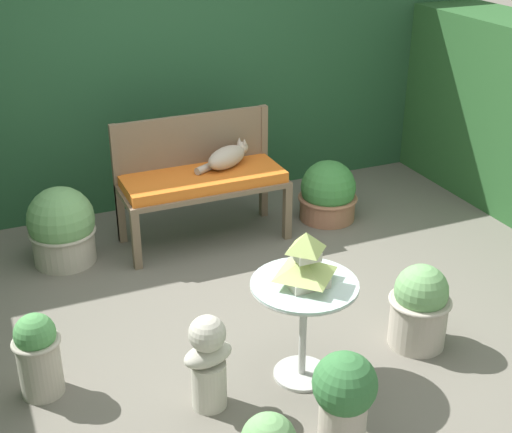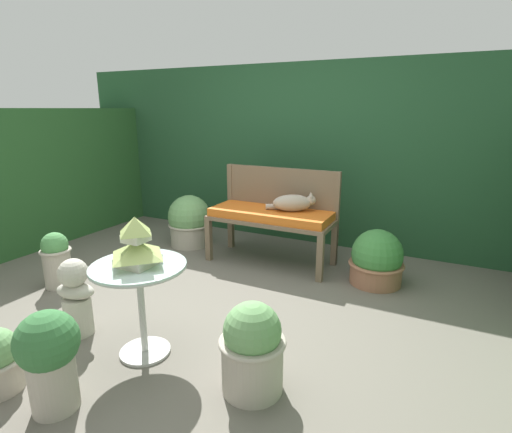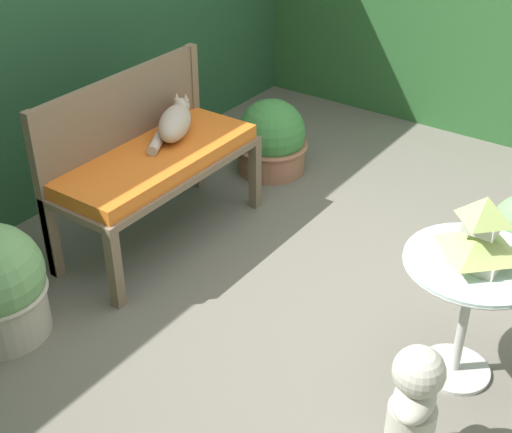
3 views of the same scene
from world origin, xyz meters
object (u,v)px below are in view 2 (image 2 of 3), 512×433
pagoda_birdhouse (137,245)px  potted_plant_patio_mid (377,260)px  potted_plant_hedge_corner (49,356)px  cat (293,203)px  potted_plant_path_edge (252,348)px  potted_plant_table_near (56,259)px  garden_bench (271,218)px  patio_table (140,285)px  garden_bust (76,296)px  potted_plant_table_far (190,222)px

pagoda_birdhouse → potted_plant_patio_mid: pagoda_birdhouse is taller
potted_plant_hedge_corner → cat: bearing=81.8°
potted_plant_path_edge → potted_plant_table_near: bearing=168.7°
garden_bench → potted_plant_hedge_corner: size_ratio=2.25×
patio_table → garden_bust: 0.63m
garden_bust → potted_plant_patio_mid: garden_bust is taller
patio_table → garden_bust: size_ratio=1.10×
patio_table → potted_plant_table_near: bearing=162.5°
cat → potted_plant_table_far: 1.39m
potted_plant_table_far → cat: bearing=-1.3°
patio_table → potted_plant_patio_mid: patio_table is taller
pagoda_birdhouse → potted_plant_patio_mid: bearing=57.6°
cat → potted_plant_patio_mid: (0.89, -0.09, -0.44)m
garden_bench → patio_table: size_ratio=2.05×
pagoda_birdhouse → potted_plant_path_edge: bearing=0.3°
pagoda_birdhouse → potted_plant_table_far: size_ratio=0.52×
patio_table → garden_bust: bearing=-177.3°
cat → garden_bust: 2.19m
potted_plant_hedge_corner → potted_plant_path_edge: size_ratio=1.05×
potted_plant_table_far → potted_plant_patio_mid: bearing=-3.1°
potted_plant_table_near → cat: bearing=40.8°
potted_plant_patio_mid → potted_plant_table_far: 2.23m
potted_plant_table_near → potted_plant_path_edge: potted_plant_path_edge is taller
patio_table → potted_plant_table_far: bearing=118.0°
potted_plant_table_near → garden_bust: bearing=-29.7°
potted_plant_table_far → garden_bench: bearing=-4.4°
potted_plant_patio_mid → potted_plant_path_edge: (-0.36, -1.85, 0.04)m
garden_bench → cat: cat is taller
patio_table → potted_plant_patio_mid: (1.18, 1.85, -0.27)m
garden_bench → potted_plant_path_edge: (0.75, -1.88, -0.22)m
potted_plant_hedge_corner → potted_plant_table_near: potted_plant_hedge_corner is taller
garden_bench → pagoda_birdhouse: bearing=-92.0°
pagoda_birdhouse → potted_plant_table_far: 2.29m
potted_plant_table_far → garden_bust: bearing=-77.2°
garden_bench → garden_bust: (-0.66, -1.92, -0.19)m
garden_bust → patio_table: bearing=-8.8°
potted_plant_path_edge → potted_plant_table_far: 2.71m
potted_plant_hedge_corner → potted_plant_table_far: 2.77m
garden_bench → pagoda_birdhouse: pagoda_birdhouse is taller
pagoda_birdhouse → garden_bench: bearing=88.0°
cat → patio_table: cat is taller
cat → potted_plant_path_edge: (0.53, -1.94, -0.40)m
cat → potted_plant_patio_mid: cat is taller
potted_plant_path_edge → garden_bench: bearing=111.8°
pagoda_birdhouse → potted_plant_hedge_corner: 0.77m
patio_table → garden_bust: patio_table is taller
garden_bust → potted_plant_table_far: potted_plant_table_far is taller
garden_bust → potted_plant_table_near: 0.97m
patio_table → potted_plant_table_far: 2.25m
potted_plant_table_near → potted_plant_path_edge: 2.30m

